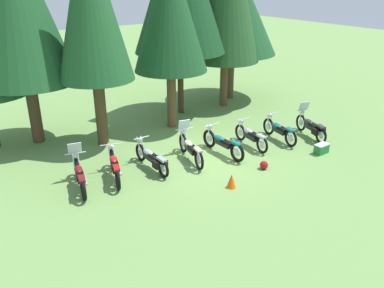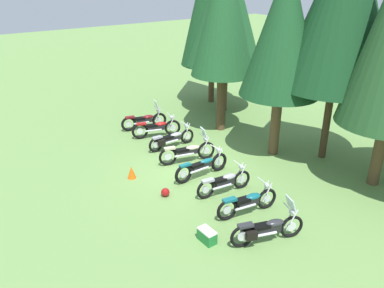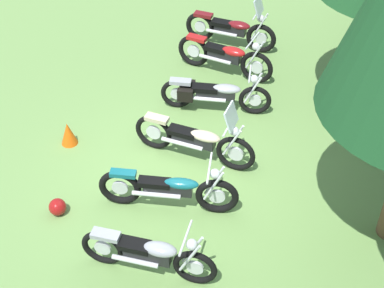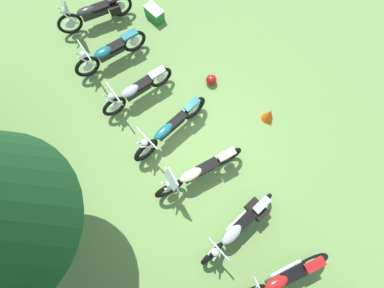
{
  "view_description": "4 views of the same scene",
  "coord_description": "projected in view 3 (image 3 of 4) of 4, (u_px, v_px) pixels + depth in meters",
  "views": [
    {
      "loc": [
        -8.24,
        -10.97,
        6.45
      ],
      "look_at": [
        -0.77,
        -0.08,
        0.78
      ],
      "focal_mm": 37.32,
      "sensor_mm": 36.0,
      "label": 1
    },
    {
      "loc": [
        11.32,
        -7.74,
        7.24
      ],
      "look_at": [
        -0.6,
        0.38,
        0.76
      ],
      "focal_mm": 37.14,
      "sensor_mm": 36.0,
      "label": 2
    },
    {
      "loc": [
        7.6,
        1.42,
        7.49
      ],
      "look_at": [
        -0.42,
        0.19,
        0.54
      ],
      "focal_mm": 55.33,
      "sensor_mm": 36.0,
      "label": 3
    },
    {
      "loc": [
        -1.77,
        1.43,
        7.51
      ],
      "look_at": [
        -0.06,
        -0.11,
        0.65
      ],
      "focal_mm": 28.14,
      "sensor_mm": 36.0,
      "label": 4
    }
  ],
  "objects": [
    {
      "name": "motorcycle_5",
      "position": [
        149.0,
        254.0,
        8.89
      ],
      "size": [
        0.68,
        2.16,
        1.0
      ],
      "rotation": [
        0.0,
        0.0,
        1.47
      ],
      "color": "black",
      "rests_on": "ground_plane"
    },
    {
      "name": "motorcycle_3",
      "position": [
        195.0,
        139.0,
        10.88
      ],
      "size": [
        0.82,
        2.34,
        1.38
      ],
      "rotation": [
        0.0,
        0.0,
        1.34
      ],
      "color": "black",
      "rests_on": "ground_plane"
    },
    {
      "name": "motorcycle_2",
      "position": [
        213.0,
        93.0,
        12.06
      ],
      "size": [
        0.61,
        2.28,
        0.99
      ],
      "rotation": [
        0.0,
        0.0,
        1.58
      ],
      "color": "black",
      "rests_on": "ground_plane"
    },
    {
      "name": "motorcycle_1",
      "position": [
        225.0,
        56.0,
        13.07
      ],
      "size": [
        0.95,
        2.21,
        1.03
      ],
      "rotation": [
        0.0,
        0.0,
        1.27
      ],
      "color": "black",
      "rests_on": "ground_plane"
    },
    {
      "name": "motorcycle_0",
      "position": [
        231.0,
        29.0,
        13.98
      ],
      "size": [
        0.77,
        2.22,
        1.37
      ],
      "rotation": [
        0.0,
        0.0,
        1.35
      ],
      "color": "black",
      "rests_on": "ground_plane"
    },
    {
      "name": "ground_plane",
      "position": [
        178.0,
        180.0,
        10.74
      ],
      "size": [
        80.0,
        80.0,
        0.0
      ],
      "primitive_type": "plane",
      "color": "#6B934C"
    },
    {
      "name": "traffic_cone",
      "position": [
        68.0,
        133.0,
        11.38
      ],
      "size": [
        0.32,
        0.32,
        0.48
      ],
      "primitive_type": "cone",
      "color": "#EA590F",
      "rests_on": "ground_plane"
    },
    {
      "name": "dropped_helmet",
      "position": [
        58.0,
        207.0,
        10.03
      ],
      "size": [
        0.3,
        0.3,
        0.3
      ],
      "primitive_type": "sphere",
      "color": "maroon",
      "rests_on": "ground_plane"
    },
    {
      "name": "motorcycle_4",
      "position": [
        169.0,
        189.0,
        9.94
      ],
      "size": [
        0.74,
        2.4,
        1.02
      ],
      "rotation": [
        0.0,
        0.0,
        1.6
      ],
      "color": "black",
      "rests_on": "ground_plane"
    }
  ]
}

